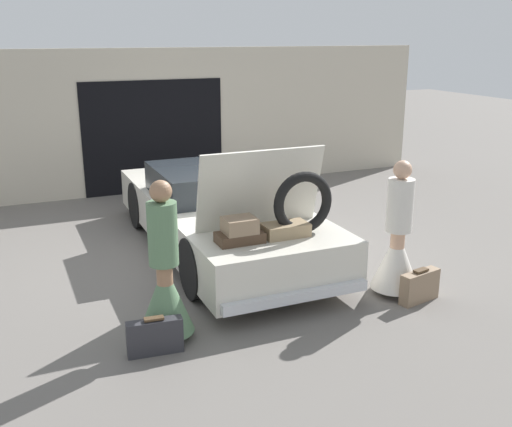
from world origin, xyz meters
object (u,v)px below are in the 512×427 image
Objects in this scene: suitcase_beside_left_person at (155,337)px; suitcase_beside_right_person at (420,286)px; person_left at (165,284)px; car at (220,213)px; person_right at (397,248)px.

suitcase_beside_right_person is (3.18, -0.05, 0.01)m from suitcase_beside_left_person.
car is at bearing 162.86° from person_left.
suitcase_beside_right_person is at bearing -0.90° from suitcase_beside_left_person.
suitcase_beside_right_person is (2.99, -0.32, -0.42)m from person_left.
person_left is at bearing 97.11° from person_right.
person_right reaches higher than suitcase_beside_left_person.
car reaches higher than person_left.
suitcase_beside_left_person is (-1.63, -2.57, -0.38)m from car.
suitcase_beside_left_person is at bearing 102.23° from person_right.
person_left is at bearing 54.26° from suitcase_beside_left_person.
person_right is 2.94× the size of suitcase_beside_left_person.
suitcase_beside_right_person is (0.13, -0.31, -0.40)m from person_right.
car is at bearing 120.74° from suitcase_beside_right_person.
car is 3.06m from suitcase_beside_left_person.
suitcase_beside_left_person is (-3.05, -0.26, -0.41)m from person_right.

